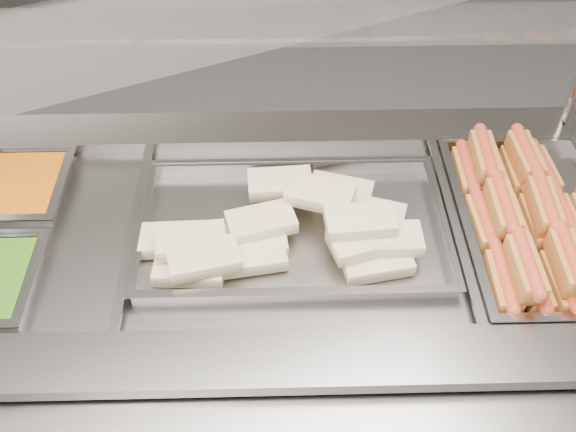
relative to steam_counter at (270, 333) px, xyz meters
name	(u,v)px	position (x,y,z in m)	size (l,w,h in m)	color
steam_counter	(270,333)	(0.00, 0.00, 0.00)	(2.14, 1.58, 0.94)	slate
sneeze_guard	(262,29)	(0.09, 0.21, 0.85)	(1.70, 0.97, 0.46)	silver
pan_hotdogs	(533,231)	(0.60, -0.26, 0.43)	(0.56, 0.67, 0.10)	gray
pan_wraps	(292,231)	(0.06, -0.03, 0.44)	(0.82, 0.67, 0.07)	gray
pan_beans	(5,196)	(-0.56, 0.41, 0.43)	(0.39, 0.36, 0.10)	gray
hotdogs_in_buns	(532,220)	(0.58, -0.26, 0.47)	(0.44, 0.61, 0.12)	#A66222
tortilla_wraps	(285,232)	(0.02, -0.05, 0.48)	(0.64, 0.42, 0.10)	#C4B484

